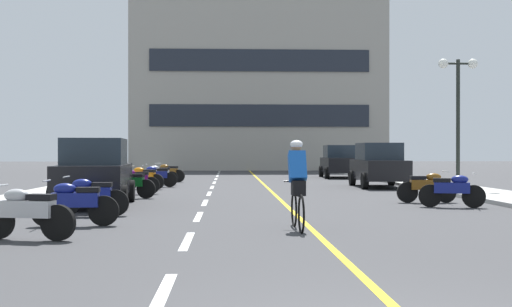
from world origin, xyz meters
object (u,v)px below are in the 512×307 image
Objects in this scene: parked_car_mid at (379,165)px; motorcycle_8 at (143,177)px; motorcycle_10 at (159,174)px; cyclist_rider at (297,182)px; motorcycle_7 at (134,181)px; motorcycle_3 at (91,196)px; motorcycle_4 at (452,190)px; motorcycle_1 at (27,212)px; motorcycle_2 at (75,202)px; motorcycle_5 at (427,186)px; street_lamp_mid at (458,93)px; parked_car_near at (95,172)px; motorcycle_11 at (168,172)px; motorcycle_6 at (129,183)px; motorcycle_9 at (156,176)px; parked_car_far at (339,161)px.

motorcycle_8 is (-9.49, -1.13, -0.44)m from parked_car_mid.
cyclist_rider is (4.37, -16.43, 0.41)m from motorcycle_10.
motorcycle_3 is at bearing -89.24° from motorcycle_7.
motorcycle_1 is at bearing -147.47° from motorcycle_4.
motorcycle_2 is (-9.20, -13.64, -0.44)m from parked_car_mid.
motorcycle_2 and motorcycle_4 have the same top height.
cyclist_rider reaches higher than motorcycle_5.
motorcycle_10 is at bearing 90.17° from motorcycle_2.
motorcycle_7 is (-0.10, 7.56, 0.00)m from motorcycle_3.
street_lamp_mid is at bearing 36.92° from motorcycle_3.
motorcycle_5 is at bearing -49.43° from motorcycle_10.
parked_car_near is 2.64× the size of motorcycle_11.
motorcycle_8 is at bearing 91.32° from motorcycle_2.
motorcycle_7 is at bearing 90.76° from motorcycle_3.
motorcycle_6 is (-11.55, -3.02, -3.17)m from street_lamp_mid.
motorcycle_4 is 13.43m from motorcycle_9.
parked_car_mid is 2.52× the size of motorcycle_1.
parked_car_near is 2.54× the size of motorcycle_2.
cyclist_rider is (4.43, -8.34, 0.41)m from motorcycle_6.
motorcycle_3 is 1.01× the size of motorcycle_6.
motorcycle_1 is 1.01× the size of motorcycle_4.
motorcycle_11 is (0.07, 4.50, 0.00)m from motorcycle_9.
motorcycle_3 is 7.56m from motorcycle_7.
motorcycle_11 is at bearing 88.80° from motorcycle_1.
motorcycle_11 is (-11.35, 7.83, -3.17)m from street_lamp_mid.
motorcycle_10 is 1.04× the size of motorcycle_11.
street_lamp_mid is at bearing -34.61° from motorcycle_11.
street_lamp_mid is 7.90m from motorcycle_4.
motorcycle_3 and motorcycle_4 have the same top height.
parked_car_near is 9.24m from motorcycle_9.
motorcycle_4 is 1.01× the size of motorcycle_8.
street_lamp_mid is 12.13m from motorcycle_7.
motorcycle_2 is 18.50m from motorcycle_11.
motorcycle_6 is 0.95× the size of cyclist_rider.
motorcycle_8 is at bearing 92.18° from motorcycle_6.
street_lamp_mid reaches higher than motorcycle_6.
motorcycle_1 is at bearing -132.97° from street_lamp_mid.
motorcycle_10 is at bearing 89.59° from motorcycle_6.
parked_car_near reaches higher than motorcycle_3.
motorcycle_1 and motorcycle_5 have the same top height.
motorcycle_7 is at bearing -88.43° from motorcycle_8.
parked_car_near reaches higher than motorcycle_5.
cyclist_rider reaches higher than motorcycle_6.
parked_car_far is (0.00, 9.60, 0.00)m from parked_car_mid.
motorcycle_8 and motorcycle_9 have the same top height.
motorcycle_2 is 1.98m from motorcycle_3.
parked_car_mid reaches higher than motorcycle_10.
motorcycle_11 is at bearing 89.68° from motorcycle_2.
motorcycle_3 is 0.96× the size of cyclist_rider.
motorcycle_11 is at bearing 121.02° from motorcycle_4.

